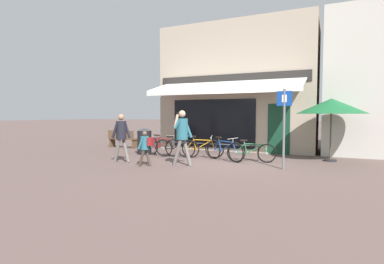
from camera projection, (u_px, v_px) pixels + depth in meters
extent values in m
plane|color=brown|center=(231.00, 161.00, 10.68)|extent=(160.00, 160.00, 0.00)
cube|color=tan|center=(239.00, 88.00, 14.64)|extent=(7.16, 3.00, 5.88)
cube|color=black|center=(213.00, 124.00, 13.69)|extent=(3.94, 0.04, 2.20)
cube|color=#143D28|center=(279.00, 129.00, 12.47)|extent=(0.90, 0.04, 2.10)
cube|color=#282623|center=(230.00, 79.00, 13.25)|extent=(6.80, 0.06, 0.44)
cube|color=white|center=(223.00, 85.00, 12.49)|extent=(6.45, 1.75, 0.50)
cube|color=white|center=(216.00, 91.00, 11.73)|extent=(6.45, 0.03, 0.20)
cylinder|color=#47494F|center=(203.00, 144.00, 11.45)|extent=(4.36, 0.04, 0.04)
cylinder|color=#47494F|center=(155.00, 148.00, 12.36)|extent=(0.04, 0.04, 0.55)
cylinder|color=#47494F|center=(258.00, 154.00, 10.57)|extent=(0.04, 0.04, 0.55)
torus|color=black|center=(172.00, 148.00, 11.82)|extent=(0.71, 0.17, 0.70)
cylinder|color=#9E9EA3|center=(172.00, 148.00, 11.82)|extent=(0.08, 0.07, 0.07)
torus|color=black|center=(152.00, 146.00, 12.39)|extent=(0.71, 0.17, 0.70)
cylinder|color=#9E9EA3|center=(152.00, 146.00, 12.39)|extent=(0.08, 0.07, 0.07)
cylinder|color=#B21E1E|center=(164.00, 143.00, 12.04)|extent=(0.59, 0.09, 0.37)
cylinder|color=#B21E1E|center=(164.00, 139.00, 12.06)|extent=(0.66, 0.12, 0.05)
cylinder|color=#B21E1E|center=(158.00, 143.00, 12.21)|extent=(0.12, 0.08, 0.37)
cylinder|color=#B21E1E|center=(155.00, 147.00, 12.29)|extent=(0.38, 0.08, 0.05)
cylinder|color=#B21E1E|center=(154.00, 142.00, 12.31)|extent=(0.32, 0.05, 0.37)
cylinder|color=#B21E1E|center=(171.00, 143.00, 11.85)|extent=(0.15, 0.08, 0.34)
cylinder|color=#9E9EA3|center=(157.00, 137.00, 12.24)|extent=(0.06, 0.04, 0.11)
cube|color=black|center=(157.00, 135.00, 12.24)|extent=(0.25, 0.13, 0.06)
cylinder|color=#9E9EA3|center=(170.00, 137.00, 11.88)|extent=(0.03, 0.04, 0.14)
cylinder|color=#9E9EA3|center=(170.00, 136.00, 11.88)|extent=(0.09, 0.52, 0.05)
torus|color=black|center=(191.00, 149.00, 11.44)|extent=(0.71, 0.24, 0.70)
cylinder|color=#9E9EA3|center=(191.00, 149.00, 11.44)|extent=(0.08, 0.08, 0.08)
torus|color=black|center=(164.00, 148.00, 11.75)|extent=(0.71, 0.24, 0.70)
cylinder|color=#9E9EA3|center=(164.00, 148.00, 11.75)|extent=(0.08, 0.08, 0.08)
cylinder|color=black|center=(180.00, 145.00, 11.53)|extent=(0.61, 0.08, 0.37)
cylinder|color=black|center=(179.00, 140.00, 11.51)|extent=(0.67, 0.14, 0.05)
cylinder|color=black|center=(172.00, 144.00, 11.62)|extent=(0.12, 0.11, 0.37)
cylinder|color=black|center=(169.00, 148.00, 11.70)|extent=(0.39, 0.09, 0.05)
cylinder|color=black|center=(167.00, 144.00, 11.68)|extent=(0.33, 0.03, 0.36)
cylinder|color=black|center=(189.00, 145.00, 11.43)|extent=(0.16, 0.11, 0.34)
cylinder|color=#9E9EA3|center=(170.00, 138.00, 11.60)|extent=(0.06, 0.05, 0.11)
cube|color=black|center=(170.00, 137.00, 11.59)|extent=(0.25, 0.14, 0.06)
cylinder|color=#9E9EA3|center=(187.00, 139.00, 11.40)|extent=(0.03, 0.05, 0.14)
cylinder|color=#9E9EA3|center=(187.00, 137.00, 11.39)|extent=(0.10, 0.52, 0.09)
torus|color=black|center=(215.00, 149.00, 11.28)|extent=(0.73, 0.31, 0.71)
cylinder|color=#9E9EA3|center=(215.00, 149.00, 11.28)|extent=(0.08, 0.08, 0.08)
torus|color=black|center=(186.00, 149.00, 11.49)|extent=(0.73, 0.31, 0.71)
cylinder|color=#9E9EA3|center=(186.00, 149.00, 11.49)|extent=(0.08, 0.08, 0.08)
cylinder|color=orange|center=(204.00, 145.00, 11.33)|extent=(0.61, 0.13, 0.38)
cylinder|color=orange|center=(203.00, 140.00, 11.30)|extent=(0.66, 0.20, 0.05)
cylinder|color=orange|center=(195.00, 144.00, 11.39)|extent=(0.11, 0.12, 0.38)
cylinder|color=orange|center=(191.00, 149.00, 11.46)|extent=(0.38, 0.13, 0.05)
cylinder|color=orange|center=(190.00, 144.00, 11.43)|extent=(0.33, 0.06, 0.37)
cylinder|color=orange|center=(213.00, 145.00, 11.26)|extent=(0.15, 0.12, 0.34)
cylinder|color=#9E9EA3|center=(193.00, 138.00, 11.36)|extent=(0.06, 0.05, 0.11)
cube|color=black|center=(193.00, 137.00, 11.35)|extent=(0.26, 0.16, 0.06)
cylinder|color=#9E9EA3|center=(211.00, 139.00, 11.22)|extent=(0.04, 0.05, 0.14)
cylinder|color=#9E9EA3|center=(211.00, 137.00, 11.21)|extent=(0.15, 0.51, 0.10)
torus|color=black|center=(236.00, 152.00, 10.30)|extent=(0.67, 0.38, 0.71)
cylinder|color=#9E9EA3|center=(236.00, 152.00, 10.30)|extent=(0.09, 0.09, 0.07)
torus|color=black|center=(214.00, 149.00, 11.16)|extent=(0.67, 0.38, 0.71)
cylinder|color=#9E9EA3|center=(214.00, 149.00, 11.16)|extent=(0.09, 0.09, 0.07)
cylinder|color=#1E4793|center=(227.00, 147.00, 10.62)|extent=(0.56, 0.32, 0.38)
cylinder|color=#1E4793|center=(226.00, 142.00, 10.63)|extent=(0.63, 0.33, 0.05)
cylinder|color=#1E4793|center=(220.00, 146.00, 10.88)|extent=(0.12, 0.06, 0.37)
cylinder|color=#1E4793|center=(217.00, 150.00, 11.01)|extent=(0.37, 0.20, 0.05)
cylinder|color=#1E4793|center=(216.00, 145.00, 11.03)|extent=(0.31, 0.19, 0.37)
cylinder|color=#1E4793|center=(234.00, 147.00, 10.33)|extent=(0.16, 0.08, 0.34)
cylinder|color=#9E9EA3|center=(219.00, 139.00, 10.90)|extent=(0.06, 0.04, 0.11)
cube|color=black|center=(218.00, 137.00, 10.91)|extent=(0.26, 0.20, 0.05)
cylinder|color=#9E9EA3|center=(233.00, 141.00, 10.36)|extent=(0.04, 0.04, 0.14)
cylinder|color=#9E9EA3|center=(233.00, 139.00, 10.36)|extent=(0.25, 0.48, 0.05)
torus|color=black|center=(267.00, 153.00, 10.33)|extent=(0.66, 0.33, 0.65)
cylinder|color=#9E9EA3|center=(267.00, 153.00, 10.33)|extent=(0.09, 0.09, 0.08)
torus|color=black|center=(236.00, 153.00, 10.46)|extent=(0.66, 0.33, 0.65)
cylinder|color=#9E9EA3|center=(236.00, 153.00, 10.46)|extent=(0.09, 0.09, 0.08)
cylinder|color=#23703D|center=(255.00, 149.00, 10.39)|extent=(0.56, 0.25, 0.35)
cylinder|color=#23703D|center=(254.00, 144.00, 10.41)|extent=(0.63, 0.22, 0.05)
cylinder|color=#23703D|center=(246.00, 149.00, 10.43)|extent=(0.13, 0.06, 0.34)
cylinder|color=#23703D|center=(241.00, 153.00, 10.44)|extent=(0.36, 0.14, 0.05)
cylinder|color=#23703D|center=(240.00, 148.00, 10.46)|extent=(0.30, 0.17, 0.34)
cylinder|color=#23703D|center=(265.00, 149.00, 10.35)|extent=(0.16, 0.04, 0.31)
cylinder|color=#9E9EA3|center=(244.00, 142.00, 10.46)|extent=(0.06, 0.03, 0.11)
cube|color=black|center=(244.00, 140.00, 10.47)|extent=(0.26, 0.17, 0.06)
cylinder|color=#9E9EA3|center=(263.00, 142.00, 10.37)|extent=(0.04, 0.05, 0.14)
cylinder|color=#9E9EA3|center=(263.00, 140.00, 10.38)|extent=(0.18, 0.50, 0.10)
cylinder|color=slate|center=(177.00, 153.00, 9.62)|extent=(0.37, 0.14, 0.89)
cylinder|color=slate|center=(187.00, 153.00, 9.67)|extent=(0.37, 0.14, 0.89)
cylinder|color=#286675|center=(182.00, 129.00, 9.60)|extent=(0.39, 0.39, 0.68)
sphere|color=tan|center=(182.00, 114.00, 9.57)|extent=(0.22, 0.22, 0.22)
cylinder|color=#286675|center=(188.00, 129.00, 9.74)|extent=(0.31, 0.15, 0.60)
cylinder|color=#286675|center=(177.00, 124.00, 9.43)|extent=(0.24, 0.19, 0.30)
cylinder|color=tan|center=(176.00, 121.00, 9.44)|extent=(0.17, 0.21, 0.46)
cube|color=black|center=(178.00, 115.00, 9.46)|extent=(0.02, 0.07, 0.14)
cylinder|color=#47382D|center=(142.00, 158.00, 9.52)|extent=(0.25, 0.12, 0.56)
cylinder|color=#47382D|center=(148.00, 158.00, 9.62)|extent=(0.25, 0.12, 0.56)
cylinder|color=#286675|center=(145.00, 143.00, 9.54)|extent=(0.31, 0.31, 0.43)
sphere|color=brown|center=(145.00, 133.00, 9.53)|extent=(0.14, 0.14, 0.14)
cylinder|color=#286675|center=(149.00, 143.00, 9.68)|extent=(0.21, 0.15, 0.38)
cylinder|color=#286675|center=(141.00, 143.00, 9.41)|extent=(0.21, 0.15, 0.38)
cube|color=maroon|center=(151.00, 142.00, 9.48)|extent=(0.17, 0.25, 0.26)
cylinder|color=slate|center=(117.00, 151.00, 10.37)|extent=(0.35, 0.16, 0.83)
cylinder|color=slate|center=(126.00, 151.00, 10.40)|extent=(0.35, 0.16, 0.83)
cylinder|color=black|center=(121.00, 130.00, 10.34)|extent=(0.39, 0.39, 0.63)
sphere|color=#A87A5B|center=(121.00, 117.00, 10.32)|extent=(0.21, 0.21, 0.21)
cylinder|color=black|center=(127.00, 130.00, 10.46)|extent=(0.29, 0.12, 0.56)
cylinder|color=black|center=(115.00, 130.00, 10.23)|extent=(0.29, 0.12, 0.56)
cylinder|color=black|center=(144.00, 142.00, 12.51)|extent=(0.58, 0.58, 0.98)
cone|color=#33353A|center=(144.00, 129.00, 12.48)|extent=(0.59, 0.59, 0.12)
cylinder|color=slate|center=(284.00, 129.00, 8.97)|extent=(0.07, 0.07, 2.42)
cube|color=#14429E|center=(284.00, 98.00, 8.91)|extent=(0.44, 0.02, 0.44)
cube|color=white|center=(284.00, 98.00, 8.90)|extent=(0.14, 0.01, 0.22)
cylinder|color=#4C3D2D|center=(331.00, 131.00, 10.58)|extent=(0.05, 0.05, 2.18)
cone|color=#196033|center=(331.00, 106.00, 10.53)|extent=(2.38, 2.38, 0.54)
cylinder|color=#262628|center=(330.00, 160.00, 10.64)|extent=(0.44, 0.44, 0.06)
cube|color=brown|center=(123.00, 139.00, 15.00)|extent=(1.62, 0.52, 0.06)
cube|color=brown|center=(121.00, 135.00, 14.82)|extent=(1.60, 0.13, 0.40)
cube|color=brown|center=(112.00, 143.00, 15.35)|extent=(0.10, 0.36, 0.45)
cube|color=brown|center=(135.00, 144.00, 14.68)|extent=(0.10, 0.36, 0.45)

